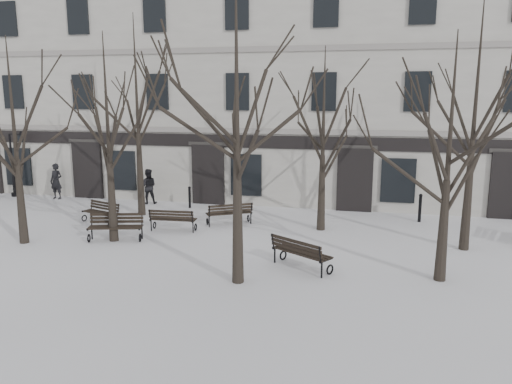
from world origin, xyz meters
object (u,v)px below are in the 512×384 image
(tree_1, at_px, (107,113))
(bench_4, at_px, (229,213))
(lamp_post, at_px, (16,159))
(bench_1, at_px, (173,219))
(bench_2, at_px, (300,252))
(tree_2, at_px, (237,83))
(tree_0, at_px, (13,117))
(bench_3, at_px, (101,212))
(bench_0, at_px, (116,226))
(tree_3, at_px, (451,129))

(tree_1, bearing_deg, bench_4, 41.56)
(lamp_post, bearing_deg, bench_1, -23.35)
(bench_4, bearing_deg, bench_2, 97.39)
(tree_1, bearing_deg, tree_2, -28.31)
(tree_0, bearing_deg, bench_3, 68.54)
(bench_1, xyz_separation_m, bench_4, (1.90, 1.43, 0.02))
(tree_0, relative_size, bench_1, 3.95)
(tree_1, distance_m, bench_3, 5.05)
(tree_1, xyz_separation_m, bench_0, (0.04, 0.09, -4.10))
(bench_3, distance_m, bench_4, 5.38)
(tree_1, xyz_separation_m, bench_2, (7.08, -1.49, -4.09))
(bench_0, bearing_deg, bench_1, 30.72)
(bench_4, bearing_deg, lamp_post, -44.27)
(lamp_post, bearing_deg, bench_4, -14.02)
(tree_2, xyz_separation_m, tree_3, (5.66, 1.46, -1.23))
(bench_0, bearing_deg, bench_4, 26.35)
(bench_0, relative_size, lamp_post, 0.60)
(bench_3, bearing_deg, bench_4, 29.72)
(tree_2, bearing_deg, bench_3, 144.45)
(tree_2, xyz_separation_m, lamp_post, (-14.37, 9.19, -3.61))
(tree_3, height_order, lamp_post, tree_3)
(tree_3, bearing_deg, bench_2, 179.71)
(tree_2, distance_m, bench_3, 10.32)
(bench_3, xyz_separation_m, lamp_post, (-7.08, 3.98, 1.51))
(tree_0, xyz_separation_m, tree_2, (8.55, -2.00, 1.07))
(tree_3, distance_m, bench_1, 10.78)
(tree_3, xyz_separation_m, bench_1, (-9.54, 3.21, -3.87))
(lamp_post, bearing_deg, bench_2, -25.80)
(tree_0, bearing_deg, tree_1, 17.60)
(bench_2, relative_size, lamp_post, 0.59)
(tree_1, relative_size, bench_0, 3.62)
(tree_0, distance_m, tree_1, 3.19)
(lamp_post, bearing_deg, bench_3, -29.32)
(tree_3, bearing_deg, tree_2, -165.56)
(tree_0, height_order, tree_3, tree_0)
(tree_1, height_order, bench_4, tree_1)
(bench_2, height_order, bench_4, bench_2)
(tree_3, xyz_separation_m, bench_2, (-4.08, 0.02, -3.81))
(tree_2, bearing_deg, tree_0, 166.81)
(bench_0, xyz_separation_m, bench_2, (7.04, -1.58, 0.01))
(tree_0, relative_size, tree_3, 1.04)
(bench_3, bearing_deg, tree_2, -15.29)
(bench_0, bearing_deg, tree_0, -175.84)
(tree_3, bearing_deg, bench_3, 163.83)
(bench_0, height_order, bench_3, bench_0)
(tree_1, height_order, bench_1, tree_1)
(tree_1, xyz_separation_m, bench_1, (1.62, 1.69, -4.14))
(tree_1, bearing_deg, bench_2, -11.88)
(tree_2, distance_m, bench_0, 8.05)
(bench_0, distance_m, bench_2, 7.22)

